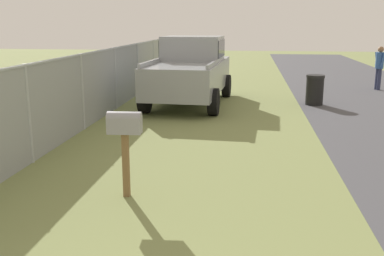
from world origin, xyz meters
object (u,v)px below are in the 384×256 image
object	(u,v)px
pickup_truck	(191,68)
trash_bin	(315,90)
pedestrian	(379,65)
mailbox	(125,129)

from	to	relation	value
pickup_truck	trash_bin	world-z (taller)	pickup_truck
trash_bin	pedestrian	world-z (taller)	pedestrian
trash_bin	pedestrian	distance (m)	4.59
mailbox	pickup_truck	distance (m)	7.94
pickup_truck	pedestrian	world-z (taller)	pickup_truck
pedestrian	pickup_truck	bearing A→B (deg)	11.12
mailbox	pedestrian	xyz separation A→B (m)	(11.69, -6.63, -0.08)
mailbox	pedestrian	bearing A→B (deg)	-33.04
pickup_truck	trash_bin	distance (m)	3.93
mailbox	pickup_truck	world-z (taller)	pickup_truck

